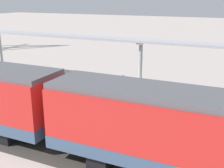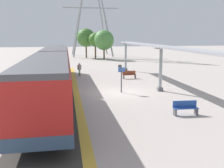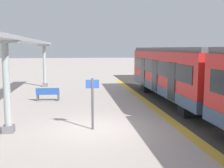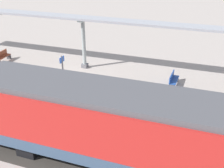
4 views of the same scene
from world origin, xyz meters
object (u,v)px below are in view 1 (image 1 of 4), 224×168
(canopy_pillar_third, at_px, (1,53))
(platform_info_sign, at_px, (122,89))
(canopy_pillar_second, at_px, (140,68))
(bench_near_end, at_px, (55,80))
(trash_bin, at_px, (3,72))
(train_near_carriage, at_px, (206,138))

(canopy_pillar_third, relative_size, platform_info_sign, 1.71)
(canopy_pillar_second, relative_size, bench_near_end, 2.48)
(trash_bin, xyz_separation_m, platform_info_sign, (-2.43, -12.35, 0.87))
(canopy_pillar_second, distance_m, bench_near_end, 7.02)
(train_near_carriage, xyz_separation_m, platform_info_sign, (5.63, 5.67, -0.50))
(train_near_carriage, distance_m, bench_near_end, 14.88)
(canopy_pillar_third, bearing_deg, bench_near_end, -99.46)
(canopy_pillar_second, bearing_deg, canopy_pillar_third, 90.00)
(canopy_pillar_second, xyz_separation_m, canopy_pillar_third, (0.00, 13.42, 0.00))
(trash_bin, bearing_deg, canopy_pillar_second, -85.28)
(bench_near_end, distance_m, platform_info_sign, 7.26)
(train_near_carriage, bearing_deg, trash_bin, 65.91)
(canopy_pillar_second, distance_m, canopy_pillar_third, 13.42)
(canopy_pillar_third, height_order, bench_near_end, canopy_pillar_third)
(bench_near_end, xyz_separation_m, platform_info_sign, (-2.34, -6.81, 0.89))
(train_near_carriage, height_order, canopy_pillar_second, canopy_pillar_second)
(train_near_carriage, relative_size, canopy_pillar_second, 3.37)
(canopy_pillar_second, height_order, platform_info_sign, canopy_pillar_second)
(train_near_carriage, relative_size, trash_bin, 13.67)
(canopy_pillar_second, distance_m, trash_bin, 12.44)
(canopy_pillar_second, bearing_deg, train_near_carriage, -147.85)
(train_near_carriage, bearing_deg, canopy_pillar_third, 64.62)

